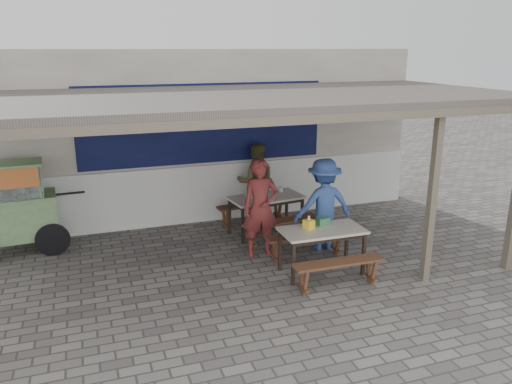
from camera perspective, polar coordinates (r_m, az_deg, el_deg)
The scene contains 17 objects.
ground at distance 8.07m, azimuth 1.02°, elevation -9.70°, with size 60.00×60.00×0.00m, color slate.
back_wall at distance 10.84m, azimuth -5.54°, elevation 6.52°, with size 9.00×1.28×3.50m.
warung_roof at distance 8.16m, azimuth -1.00°, elevation 10.49°, with size 9.00×4.21×2.81m.
table_left at distance 9.68m, azimuth 1.15°, elevation -0.96°, with size 1.49×0.91×0.75m.
bench_left_street at distance 9.29m, azimuth 2.87°, elevation -3.89°, with size 1.53×0.48×0.45m.
bench_left_wall at distance 10.29m, azimuth -0.43°, elevation -1.86°, with size 1.53×0.48×0.45m.
table_right at distance 8.03m, azimuth 7.57°, elevation -4.77°, with size 1.34×0.71×0.75m.
bench_right_street at distance 7.67m, azimuth 9.40°, elevation -8.58°, with size 1.44×0.31×0.45m.
bench_right_wall at distance 8.65m, azimuth 5.80°, elevation -5.52°, with size 1.44×0.31×0.45m.
vendor_cart at distance 9.65m, azimuth -26.13°, elevation -1.36°, with size 2.04×0.88×1.64m.
patron_street_side at distance 8.61m, azimuth 0.52°, elevation -1.81°, with size 0.63×0.41×1.73m, color maroon.
patron_wall_side at distance 10.42m, azimuth 0.00°, elevation 1.13°, with size 0.79×0.62×1.64m, color #4D4A29.
patron_right_table at distance 8.97m, azimuth 7.72°, elevation -1.42°, with size 1.08×0.62×1.67m, color #35549B.
tissue_box at distance 7.99m, azimuth 6.05°, elevation -3.67°, with size 0.14×0.14×0.14m, color yellow.
donation_box at distance 8.16m, azimuth 7.67°, elevation -3.35°, with size 0.19×0.13×0.13m, color #327143.
condiment_jar at distance 9.98m, azimuth 2.84°, elevation 0.30°, with size 0.08×0.08×0.09m, color silver.
condiment_bowl at distance 9.56m, azimuth -0.72°, elevation -0.53°, with size 0.21×0.21×0.05m, color silver.
Camera 1 is at (-2.53, -6.81, 3.52)m, focal length 35.00 mm.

